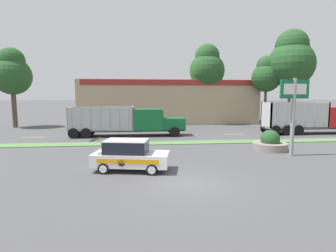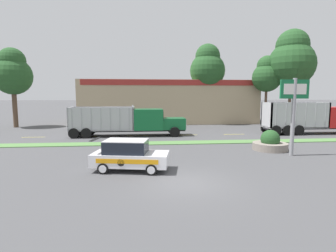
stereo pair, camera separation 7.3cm
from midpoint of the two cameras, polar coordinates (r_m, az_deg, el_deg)
ground_plane at (r=13.18m, az=3.99°, el=-12.27°), size 600.00×600.00×0.00m
grass_verge at (r=23.83m, az=-0.38°, el=-3.69°), size 120.00×1.72×0.06m
centre_line_2 at (r=30.73m, az=-27.21°, el=-2.17°), size 2.40×0.14×0.01m
centre_line_3 at (r=29.16m, az=-17.30°, el=-2.17°), size 2.40×0.14×0.01m
centre_line_4 at (r=28.54m, az=-6.62°, el=-2.10°), size 2.40×0.14×0.01m
centre_line_5 at (r=28.93m, az=4.14°, el=-1.96°), size 2.40×0.14×0.01m
centre_line_6 at (r=30.30m, az=14.26°, el=-1.76°), size 2.40×0.14×0.01m
centre_line_7 at (r=32.52m, az=23.26°, el=-1.54°), size 2.40×0.14×0.01m
centre_line_8 at (r=35.43m, az=30.95°, el=-1.32°), size 2.40×0.14×0.01m
dump_truck_lead at (r=34.79m, az=30.81°, el=1.22°), size 12.20×2.66×3.56m
dump_truck_mid at (r=28.31m, az=-6.39°, el=0.93°), size 12.14×2.85×3.36m
rally_car at (r=15.25m, az=-8.31°, el=-6.26°), size 4.56×2.61×1.80m
store_sign_post at (r=20.55m, az=25.80°, el=4.57°), size 2.08×0.28×5.50m
stone_planter at (r=22.33m, az=21.41°, el=-3.50°), size 2.69×2.69×1.61m
store_building_backdrop at (r=44.54m, az=-0.04°, el=5.33°), size 27.27×12.10×6.71m
tree_behind_left at (r=41.17m, az=8.64°, el=12.53°), size 5.31×5.31×12.13m
tree_behind_centre at (r=41.64m, az=-30.69°, el=9.97°), size 5.02×5.02×10.74m
tree_behind_right at (r=41.99m, az=25.39°, el=12.91°), size 6.46×6.46×13.60m
tree_behind_far_right at (r=41.45m, az=20.76°, el=10.39°), size 4.19×4.19×10.13m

